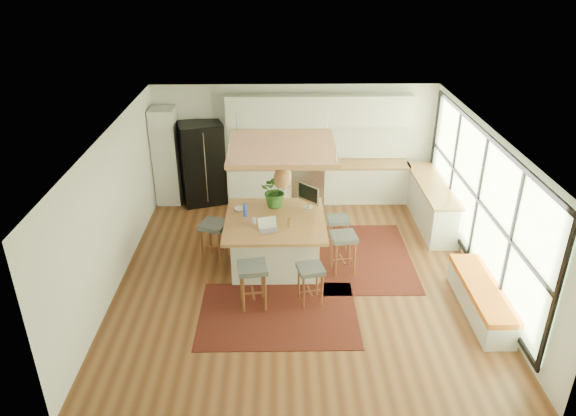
{
  "coord_description": "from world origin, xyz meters",
  "views": [
    {
      "loc": [
        -0.34,
        -8.39,
        5.47
      ],
      "look_at": [
        -0.2,
        0.5,
        1.1
      ],
      "focal_mm": 33.35,
      "sensor_mm": 36.0,
      "label": 1
    }
  ],
  "objects_px": {
    "island_plant": "(276,194)",
    "laptop": "(269,225)",
    "stool_right_front": "(343,254)",
    "stool_near_left": "(253,288)",
    "stool_right_back": "(338,232)",
    "stool_left_side": "(215,243)",
    "monitor": "(308,196)",
    "stool_near_right": "(310,285)",
    "island": "(275,241)",
    "microwave": "(252,157)",
    "fridge": "(202,165)"
  },
  "relations": [
    {
      "from": "island",
      "to": "stool_left_side",
      "type": "relative_size",
      "value": 2.32
    },
    {
      "from": "island",
      "to": "monitor",
      "type": "height_order",
      "value": "monitor"
    },
    {
      "from": "stool_near_left",
      "to": "monitor",
      "type": "xyz_separation_m",
      "value": [
        1.0,
        1.84,
        0.83
      ]
    },
    {
      "from": "laptop",
      "to": "stool_right_front",
      "type": "bearing_deg",
      "value": -8.91
    },
    {
      "from": "stool_near_left",
      "to": "laptop",
      "type": "height_order",
      "value": "laptop"
    },
    {
      "from": "stool_near_left",
      "to": "stool_left_side",
      "type": "relative_size",
      "value": 1.0
    },
    {
      "from": "stool_right_front",
      "to": "island_plant",
      "type": "xyz_separation_m",
      "value": [
        -1.23,
        0.88,
        0.83
      ]
    },
    {
      "from": "island",
      "to": "stool_near_left",
      "type": "height_order",
      "value": "island"
    },
    {
      "from": "stool_left_side",
      "to": "laptop",
      "type": "relative_size",
      "value": 2.3
    },
    {
      "from": "stool_near_right",
      "to": "monitor",
      "type": "height_order",
      "value": "monitor"
    },
    {
      "from": "stool_left_side",
      "to": "monitor",
      "type": "relative_size",
      "value": 1.53
    },
    {
      "from": "fridge",
      "to": "stool_left_side",
      "type": "relative_size",
      "value": 2.41
    },
    {
      "from": "fridge",
      "to": "island",
      "type": "bearing_deg",
      "value": -76.35
    },
    {
      "from": "island",
      "to": "island_plant",
      "type": "distance_m",
      "value": 0.91
    },
    {
      "from": "laptop",
      "to": "microwave",
      "type": "bearing_deg",
      "value": 82.53
    },
    {
      "from": "island",
      "to": "monitor",
      "type": "relative_size",
      "value": 3.54
    },
    {
      "from": "stool_right_front",
      "to": "fridge",
      "type": "bearing_deg",
      "value": 133.58
    },
    {
      "from": "island",
      "to": "microwave",
      "type": "relative_size",
      "value": 3.56
    },
    {
      "from": "stool_near_left",
      "to": "stool_right_front",
      "type": "xyz_separation_m",
      "value": [
        1.61,
        1.05,
        0.0
      ]
    },
    {
      "from": "stool_near_right",
      "to": "microwave",
      "type": "relative_size",
      "value": 1.36
    },
    {
      "from": "stool_right_front",
      "to": "stool_left_side",
      "type": "bearing_deg",
      "value": 169.61
    },
    {
      "from": "stool_near_right",
      "to": "laptop",
      "type": "height_order",
      "value": "laptop"
    },
    {
      "from": "stool_left_side",
      "to": "microwave",
      "type": "xyz_separation_m",
      "value": [
        0.6,
        2.69,
        0.75
      ]
    },
    {
      "from": "monitor",
      "to": "stool_near_left",
      "type": "bearing_deg",
      "value": -72.33
    },
    {
      "from": "laptop",
      "to": "stool_near_right",
      "type": "bearing_deg",
      "value": -64.9
    },
    {
      "from": "stool_right_back",
      "to": "laptop",
      "type": "relative_size",
      "value": 1.97
    },
    {
      "from": "stool_near_left",
      "to": "monitor",
      "type": "distance_m",
      "value": 2.25
    },
    {
      "from": "stool_near_right",
      "to": "laptop",
      "type": "distance_m",
      "value": 1.29
    },
    {
      "from": "island_plant",
      "to": "laptop",
      "type": "bearing_deg",
      "value": -96.9
    },
    {
      "from": "island",
      "to": "stool_near_right",
      "type": "bearing_deg",
      "value": -65.33
    },
    {
      "from": "monitor",
      "to": "microwave",
      "type": "relative_size",
      "value": 1.0
    },
    {
      "from": "stool_right_front",
      "to": "monitor",
      "type": "relative_size",
      "value": 1.47
    },
    {
      "from": "fridge",
      "to": "island",
      "type": "relative_size",
      "value": 1.04
    },
    {
      "from": "stool_left_side",
      "to": "microwave",
      "type": "bearing_deg",
      "value": 77.35
    },
    {
      "from": "monitor",
      "to": "microwave",
      "type": "bearing_deg",
      "value": 163.23
    },
    {
      "from": "stool_right_back",
      "to": "island_plant",
      "type": "distance_m",
      "value": 1.47
    },
    {
      "from": "stool_near_left",
      "to": "stool_right_front",
      "type": "distance_m",
      "value": 1.93
    },
    {
      "from": "fridge",
      "to": "stool_left_side",
      "type": "xyz_separation_m",
      "value": [
        0.53,
        -2.65,
        -0.57
      ]
    },
    {
      "from": "fridge",
      "to": "stool_left_side",
      "type": "bearing_deg",
      "value": -96.37
    },
    {
      "from": "stool_right_back",
      "to": "stool_near_left",
      "type": "bearing_deg",
      "value": -130.29
    },
    {
      "from": "stool_right_front",
      "to": "stool_right_back",
      "type": "xyz_separation_m",
      "value": [
        -0.01,
        0.83,
        0.0
      ]
    },
    {
      "from": "stool_right_front",
      "to": "island_plant",
      "type": "relative_size",
      "value": 1.16
    },
    {
      "from": "stool_near_right",
      "to": "island_plant",
      "type": "height_order",
      "value": "island_plant"
    },
    {
      "from": "stool_near_left",
      "to": "stool_near_right",
      "type": "distance_m",
      "value": 0.96
    },
    {
      "from": "stool_near_left",
      "to": "stool_right_back",
      "type": "distance_m",
      "value": 2.47
    },
    {
      "from": "fridge",
      "to": "island",
      "type": "distance_m",
      "value": 3.28
    },
    {
      "from": "fridge",
      "to": "stool_near_right",
      "type": "relative_size",
      "value": 2.71
    },
    {
      "from": "fridge",
      "to": "laptop",
      "type": "bearing_deg",
      "value": -81.68
    },
    {
      "from": "fridge",
      "to": "stool_near_left",
      "type": "relative_size",
      "value": 2.42
    },
    {
      "from": "stool_right_back",
      "to": "stool_left_side",
      "type": "height_order",
      "value": "stool_left_side"
    }
  ]
}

